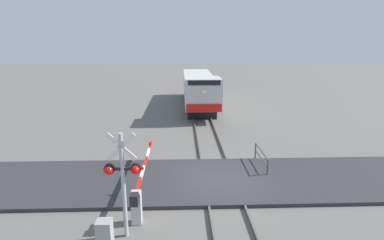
{
  "coord_description": "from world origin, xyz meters",
  "views": [
    {
      "loc": [
        -1.77,
        -12.94,
        6.41
      ],
      "look_at": [
        -1.11,
        5.49,
        1.6
      ],
      "focal_mm": 27.91,
      "sensor_mm": 36.0,
      "label": 1
    }
  ],
  "objects_px": {
    "locomotive": "(199,88)",
    "crossing_gate": "(139,190)",
    "guard_railing": "(261,157)",
    "crossing_signal": "(123,175)",
    "utility_cabinet": "(105,240)"
  },
  "relations": [
    {
      "from": "utility_cabinet",
      "to": "guard_railing",
      "type": "relative_size",
      "value": 0.52
    },
    {
      "from": "crossing_signal",
      "to": "guard_railing",
      "type": "bearing_deg",
      "value": 42.43
    },
    {
      "from": "guard_railing",
      "to": "crossing_signal",
      "type": "bearing_deg",
      "value": -137.57
    },
    {
      "from": "crossing_gate",
      "to": "guard_railing",
      "type": "relative_size",
      "value": 2.54
    },
    {
      "from": "crossing_signal",
      "to": "utility_cabinet",
      "type": "xyz_separation_m",
      "value": [
        -0.41,
        -1.07,
        -1.61
      ]
    },
    {
      "from": "locomotive",
      "to": "guard_railing",
      "type": "relative_size",
      "value": 6.0
    },
    {
      "from": "guard_railing",
      "to": "crossing_gate",
      "type": "bearing_deg",
      "value": -145.97
    },
    {
      "from": "locomotive",
      "to": "utility_cabinet",
      "type": "height_order",
      "value": "locomotive"
    },
    {
      "from": "locomotive",
      "to": "crossing_gate",
      "type": "xyz_separation_m",
      "value": [
        -3.43,
        -19.53,
        -1.06
      ]
    },
    {
      "from": "locomotive",
      "to": "crossing_signal",
      "type": "xyz_separation_m",
      "value": [
        -3.69,
        -21.15,
        0.35
      ]
    },
    {
      "from": "locomotive",
      "to": "crossing_signal",
      "type": "bearing_deg",
      "value": -99.89
    },
    {
      "from": "crossing_signal",
      "to": "guard_railing",
      "type": "height_order",
      "value": "crossing_signal"
    },
    {
      "from": "crossing_gate",
      "to": "guard_railing",
      "type": "distance_m",
      "value": 7.02
    },
    {
      "from": "utility_cabinet",
      "to": "guard_railing",
      "type": "distance_m",
      "value": 9.27
    },
    {
      "from": "utility_cabinet",
      "to": "crossing_gate",
      "type": "bearing_deg",
      "value": 76.06
    }
  ]
}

